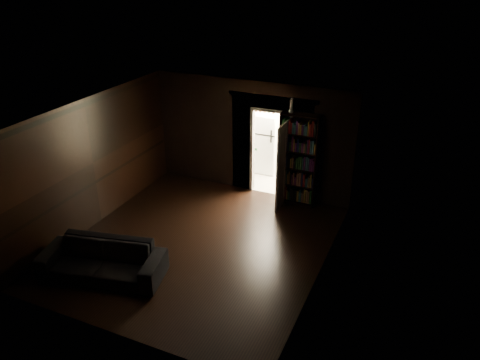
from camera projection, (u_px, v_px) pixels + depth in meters
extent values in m
plane|color=black|center=(200.00, 245.00, 9.62)|extent=(5.50, 5.50, 0.00)
cube|color=black|center=(207.00, 130.00, 11.76)|extent=(2.55, 0.10, 2.80)
cube|color=black|center=(322.00, 148.00, 10.69)|extent=(1.55, 0.10, 2.80)
cube|color=black|center=(273.00, 97.00, 10.68)|extent=(0.90, 0.10, 0.70)
cube|color=black|center=(93.00, 163.00, 9.92)|extent=(0.02, 5.50, 2.80)
cube|color=black|center=(324.00, 209.00, 8.11)|extent=(0.02, 5.50, 2.80)
cube|color=black|center=(106.00, 261.00, 6.75)|extent=(5.00, 0.02, 2.80)
cube|color=beige|center=(194.00, 114.00, 8.40)|extent=(5.00, 5.50, 0.02)
cube|color=silver|center=(270.00, 154.00, 11.24)|extent=(1.04, 0.06, 2.17)
cube|color=#BEB4A5|center=(281.00, 180.00, 12.47)|extent=(2.20, 1.80, 0.10)
cube|color=white|center=(293.00, 126.00, 12.63)|extent=(2.20, 0.10, 2.40)
cube|color=white|center=(245.00, 131.00, 12.31)|extent=(0.10, 1.60, 2.40)
cube|color=white|center=(323.00, 142.00, 11.54)|extent=(0.10, 1.60, 2.40)
cube|color=white|center=(285.00, 88.00, 11.38)|extent=(2.20, 1.80, 0.10)
cube|color=#CF6F84|center=(294.00, 90.00, 12.13)|extent=(2.00, 0.04, 0.26)
imported|color=black|center=(101.00, 255.00, 8.53)|extent=(2.41, 1.44, 0.87)
cube|color=black|center=(298.00, 160.00, 10.82)|extent=(0.93, 0.43, 2.20)
cube|color=white|center=(266.00, 142.00, 12.62)|extent=(0.91, 0.87, 1.65)
cube|color=silver|center=(283.00, 165.00, 10.72)|extent=(0.06, 0.85, 2.05)
cube|color=white|center=(291.00, 105.00, 10.40)|extent=(0.13, 0.13, 0.33)
cube|color=black|center=(265.00, 108.00, 12.18)|extent=(0.61, 0.29, 0.25)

